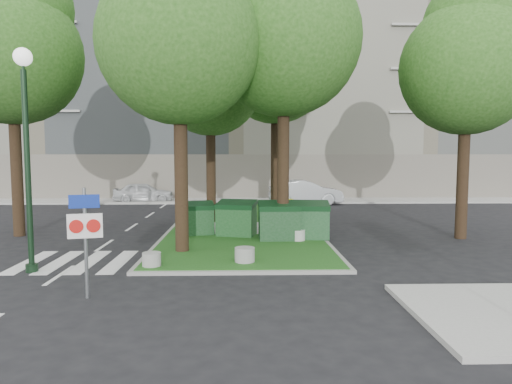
{
  "coord_description": "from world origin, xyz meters",
  "views": [
    {
      "loc": [
        0.55,
        -12.37,
        3.36
      ],
      "look_at": [
        0.95,
        3.14,
        2.0
      ],
      "focal_mm": 32.0,
      "sensor_mm": 36.0,
      "label": 1
    }
  ],
  "objects_px": {
    "bollard_right": "(298,235)",
    "litter_bin": "(290,205)",
    "traffic_sign_pole": "(85,228)",
    "bollard_left": "(152,259)",
    "tree_median_near_right": "(286,24)",
    "tree_median_mid": "(212,73)",
    "bollard_mid": "(245,255)",
    "car_silver": "(305,192)",
    "dumpster_c": "(279,221)",
    "dumpster_d": "(309,220)",
    "tree_median_near_left": "(182,27)",
    "car_white": "(144,192)",
    "tree_street_left": "(14,42)",
    "street_lamp": "(26,133)",
    "tree_median_far": "(277,57)",
    "dumpster_a": "(196,218)",
    "tree_street_right": "(469,56)",
    "dumpster_b": "(236,218)"
  },
  "relations": [
    {
      "from": "car_silver",
      "to": "street_lamp",
      "type": "bearing_deg",
      "value": 148.47
    },
    {
      "from": "dumpster_a",
      "to": "car_silver",
      "type": "height_order",
      "value": "car_silver"
    },
    {
      "from": "street_lamp",
      "to": "car_white",
      "type": "xyz_separation_m",
      "value": [
        -0.77,
        17.9,
        -3.21
      ]
    },
    {
      "from": "dumpster_b",
      "to": "bollard_right",
      "type": "xyz_separation_m",
      "value": [
        2.27,
        -1.11,
        -0.46
      ]
    },
    {
      "from": "dumpster_c",
      "to": "dumpster_d",
      "type": "height_order",
      "value": "dumpster_c"
    },
    {
      "from": "tree_median_near_right",
      "to": "traffic_sign_pole",
      "type": "bearing_deg",
      "value": -128.23
    },
    {
      "from": "street_lamp",
      "to": "tree_median_near_left",
      "type": "bearing_deg",
      "value": 28.54
    },
    {
      "from": "tree_median_near_left",
      "to": "tree_median_far",
      "type": "relative_size",
      "value": 0.88
    },
    {
      "from": "traffic_sign_pole",
      "to": "dumpster_d",
      "type": "bearing_deg",
      "value": 34.12
    },
    {
      "from": "tree_median_far",
      "to": "tree_street_left",
      "type": "xyz_separation_m",
      "value": [
        -10.7,
        -6.0,
        -0.67
      ]
    },
    {
      "from": "tree_median_near_right",
      "to": "tree_median_mid",
      "type": "bearing_deg",
      "value": 123.69
    },
    {
      "from": "tree_median_near_right",
      "to": "car_silver",
      "type": "xyz_separation_m",
      "value": [
        2.42,
        12.3,
        -7.21
      ]
    },
    {
      "from": "dumpster_a",
      "to": "street_lamp",
      "type": "height_order",
      "value": "street_lamp"
    },
    {
      "from": "tree_street_left",
      "to": "litter_bin",
      "type": "relative_size",
      "value": 15.75
    },
    {
      "from": "tree_street_left",
      "to": "tree_street_right",
      "type": "xyz_separation_m",
      "value": [
        17.5,
        -1.0,
        -0.67
      ]
    },
    {
      "from": "tree_street_left",
      "to": "bollard_mid",
      "type": "height_order",
      "value": "tree_street_left"
    },
    {
      "from": "dumpster_a",
      "to": "car_silver",
      "type": "bearing_deg",
      "value": 52.18
    },
    {
      "from": "tree_median_near_right",
      "to": "tree_street_left",
      "type": "height_order",
      "value": "tree_median_near_right"
    },
    {
      "from": "tree_median_far",
      "to": "dumpster_a",
      "type": "relative_size",
      "value": 7.79
    },
    {
      "from": "tree_median_far",
      "to": "dumpster_a",
      "type": "height_order",
      "value": "tree_median_far"
    },
    {
      "from": "traffic_sign_pole",
      "to": "bollard_left",
      "type": "bearing_deg",
      "value": 55.26
    },
    {
      "from": "tree_median_near_left",
      "to": "bollard_right",
      "type": "height_order",
      "value": "tree_median_near_left"
    },
    {
      "from": "car_white",
      "to": "car_silver",
      "type": "relative_size",
      "value": 0.83
    },
    {
      "from": "tree_median_mid",
      "to": "bollard_right",
      "type": "bearing_deg",
      "value": -54.88
    },
    {
      "from": "tree_median_far",
      "to": "bollard_left",
      "type": "height_order",
      "value": "tree_median_far"
    },
    {
      "from": "tree_median_near_left",
      "to": "traffic_sign_pole",
      "type": "bearing_deg",
      "value": -110.07
    },
    {
      "from": "dumpster_a",
      "to": "bollard_mid",
      "type": "height_order",
      "value": "dumpster_a"
    },
    {
      "from": "tree_median_mid",
      "to": "tree_median_far",
      "type": "bearing_deg",
      "value": 43.15
    },
    {
      "from": "tree_median_mid",
      "to": "tree_street_right",
      "type": "bearing_deg",
      "value": -21.8
    },
    {
      "from": "tree_street_right",
      "to": "car_white",
      "type": "bearing_deg",
      "value": 139.16
    },
    {
      "from": "tree_median_near_right",
      "to": "car_silver",
      "type": "bearing_deg",
      "value": 78.89
    },
    {
      "from": "tree_street_left",
      "to": "car_white",
      "type": "height_order",
      "value": "tree_street_left"
    },
    {
      "from": "dumpster_c",
      "to": "street_lamp",
      "type": "relative_size",
      "value": 0.25
    },
    {
      "from": "tree_street_right",
      "to": "dumpster_a",
      "type": "xyz_separation_m",
      "value": [
        -10.44,
        0.55,
        -6.25
      ]
    },
    {
      "from": "dumpster_a",
      "to": "bollard_mid",
      "type": "bearing_deg",
      "value": -78.16
    },
    {
      "from": "dumpster_b",
      "to": "litter_bin",
      "type": "xyz_separation_m",
      "value": [
        2.77,
        6.89,
        -0.31
      ]
    },
    {
      "from": "bollard_mid",
      "to": "car_silver",
      "type": "distance_m",
      "value": 16.43
    },
    {
      "from": "dumpster_a",
      "to": "dumpster_b",
      "type": "xyz_separation_m",
      "value": [
        1.6,
        -0.32,
        0.04
      ]
    },
    {
      "from": "street_lamp",
      "to": "traffic_sign_pole",
      "type": "relative_size",
      "value": 2.42
    },
    {
      "from": "dumpster_b",
      "to": "street_lamp",
      "type": "relative_size",
      "value": 0.27
    },
    {
      "from": "dumpster_b",
      "to": "dumpster_c",
      "type": "distance_m",
      "value": 1.82
    },
    {
      "from": "bollard_right",
      "to": "litter_bin",
      "type": "xyz_separation_m",
      "value": [
        0.5,
        8.0,
        0.15
      ]
    },
    {
      "from": "litter_bin",
      "to": "bollard_right",
      "type": "bearing_deg",
      "value": -93.56
    },
    {
      "from": "tree_median_mid",
      "to": "tree_median_near_left",
      "type": "bearing_deg",
      "value": -94.4
    },
    {
      "from": "tree_street_left",
      "to": "bollard_mid",
      "type": "xyz_separation_m",
      "value": [
        8.97,
        -5.14,
        -7.32
      ]
    },
    {
      "from": "tree_median_near_left",
      "to": "street_lamp",
      "type": "relative_size",
      "value": 1.71
    },
    {
      "from": "tree_median_near_right",
      "to": "tree_median_mid",
      "type": "relative_size",
      "value": 1.15
    },
    {
      "from": "dumpster_a",
      "to": "dumpster_d",
      "type": "relative_size",
      "value": 0.96
    },
    {
      "from": "tree_median_near_right",
      "to": "traffic_sign_pole",
      "type": "xyz_separation_m",
      "value": [
        -5.17,
        -6.56,
        -6.35
      ]
    },
    {
      "from": "tree_median_near_left",
      "to": "tree_median_near_right",
      "type": "distance_m",
      "value": 4.09
    }
  ]
}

